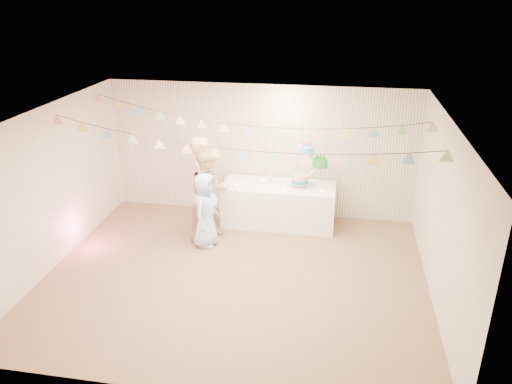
% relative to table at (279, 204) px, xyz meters
% --- Properties ---
extents(floor, '(6.00, 6.00, 0.00)m').
position_rel_table_xyz_m(floor, '(-0.43, -2.03, -0.40)').
color(floor, brown).
rests_on(floor, ground).
extents(ceiling, '(6.00, 6.00, 0.00)m').
position_rel_table_xyz_m(ceiling, '(-0.43, -2.03, 2.20)').
color(ceiling, white).
rests_on(ceiling, ground).
extents(back_wall, '(6.00, 6.00, 0.00)m').
position_rel_table_xyz_m(back_wall, '(-0.43, 0.47, 0.90)').
color(back_wall, white).
rests_on(back_wall, ground).
extents(front_wall, '(6.00, 6.00, 0.00)m').
position_rel_table_xyz_m(front_wall, '(-0.43, -4.53, 0.90)').
color(front_wall, white).
rests_on(front_wall, ground).
extents(left_wall, '(5.00, 5.00, 0.00)m').
position_rel_table_xyz_m(left_wall, '(-3.43, -2.03, 0.90)').
color(left_wall, white).
rests_on(left_wall, ground).
extents(right_wall, '(5.00, 5.00, 0.00)m').
position_rel_table_xyz_m(right_wall, '(2.57, -2.03, 0.90)').
color(right_wall, white).
rests_on(right_wall, ground).
extents(table, '(2.13, 0.85, 0.80)m').
position_rel_table_xyz_m(table, '(0.00, 0.00, 0.00)').
color(table, white).
rests_on(table, floor).
extents(cake_stand, '(0.72, 0.42, 0.81)m').
position_rel_table_xyz_m(cake_stand, '(0.55, 0.05, 0.75)').
color(cake_stand, silver).
rests_on(cake_stand, table).
extents(cake_bottom, '(0.31, 0.31, 0.15)m').
position_rel_table_xyz_m(cake_bottom, '(0.40, -0.01, 0.44)').
color(cake_bottom, teal).
rests_on(cake_bottom, cake_stand).
extents(cake_middle, '(0.27, 0.27, 0.22)m').
position_rel_table_xyz_m(cake_middle, '(0.73, 0.14, 0.71)').
color(cake_middle, '#1E8A38').
rests_on(cake_middle, cake_stand).
extents(cake_top_tier, '(0.25, 0.25, 0.19)m').
position_rel_table_xyz_m(cake_top_tier, '(0.49, 0.02, 0.98)').
color(cake_top_tier, '#48B3E4').
rests_on(cake_top_tier, cake_stand).
extents(platter, '(0.35, 0.35, 0.02)m').
position_rel_table_xyz_m(platter, '(-0.46, -0.05, 0.36)').
color(platter, white).
rests_on(platter, table).
extents(posy, '(0.14, 0.14, 0.16)m').
position_rel_table_xyz_m(posy, '(-0.20, 0.05, 0.43)').
color(posy, white).
rests_on(posy, table).
extents(person_adult_a, '(0.46, 0.69, 1.89)m').
position_rel_table_xyz_m(person_adult_a, '(-1.25, -0.70, 0.54)').
color(person_adult_a, tan).
rests_on(person_adult_a, floor).
extents(person_adult_b, '(1.00, 1.04, 1.68)m').
position_rel_table_xyz_m(person_adult_b, '(-1.14, -0.81, 0.44)').
color(person_adult_b, tan).
rests_on(person_adult_b, floor).
extents(person_child, '(0.53, 0.72, 1.36)m').
position_rel_table_xyz_m(person_child, '(-1.15, -1.07, 0.28)').
color(person_child, '#A6CAEC').
rests_on(person_child, floor).
extents(bunting_back, '(5.60, 1.10, 0.40)m').
position_rel_table_xyz_m(bunting_back, '(-0.43, -0.93, 1.95)').
color(bunting_back, pink).
rests_on(bunting_back, ceiling).
extents(bunting_front, '(5.60, 0.90, 0.36)m').
position_rel_table_xyz_m(bunting_front, '(-0.43, -2.23, 1.92)').
color(bunting_front, '#72A5E5').
rests_on(bunting_front, ceiling).
extents(tealight_0, '(0.04, 0.04, 0.03)m').
position_rel_table_xyz_m(tealight_0, '(-0.80, -0.15, 0.41)').
color(tealight_0, '#FFD88C').
rests_on(tealight_0, table).
extents(tealight_1, '(0.04, 0.04, 0.03)m').
position_rel_table_xyz_m(tealight_1, '(-0.35, 0.18, 0.41)').
color(tealight_1, '#FFD88C').
rests_on(tealight_1, table).
extents(tealight_2, '(0.04, 0.04, 0.03)m').
position_rel_table_xyz_m(tealight_2, '(0.10, -0.22, 0.41)').
color(tealight_2, '#FFD88C').
rests_on(tealight_2, table).
extents(tealight_3, '(0.04, 0.04, 0.03)m').
position_rel_table_xyz_m(tealight_3, '(0.35, 0.22, 0.41)').
color(tealight_3, '#FFD88C').
rests_on(tealight_3, table).
extents(tealight_4, '(0.04, 0.04, 0.03)m').
position_rel_table_xyz_m(tealight_4, '(0.82, -0.18, 0.41)').
color(tealight_4, '#FFD88C').
rests_on(tealight_4, table).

